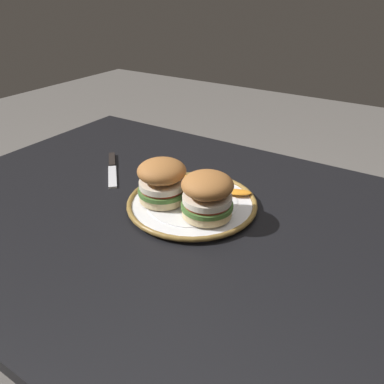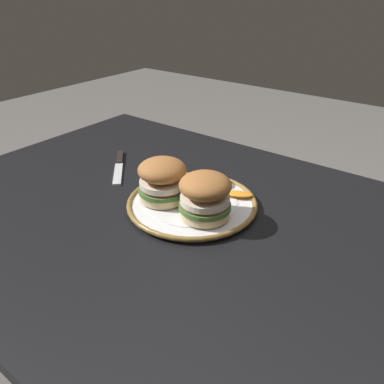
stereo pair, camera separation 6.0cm
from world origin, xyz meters
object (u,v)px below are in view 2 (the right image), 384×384
(dining_table, at_px, (206,258))
(dinner_plate, at_px, (192,203))
(sandwich_half_right, at_px, (163,179))
(sandwich_half_left, at_px, (205,195))
(table_knife, at_px, (119,165))

(dining_table, relative_size, dinner_plate, 4.73)
(sandwich_half_right, bearing_deg, dinner_plate, 27.41)
(dining_table, relative_size, sandwich_half_right, 10.91)
(sandwich_half_left, bearing_deg, table_knife, 166.49)
(dinner_plate, distance_m, sandwich_half_left, 0.09)
(dining_table, distance_m, sandwich_half_right, 0.21)
(dining_table, xyz_separation_m, table_knife, (-0.38, 0.10, 0.09))
(dining_table, bearing_deg, dinner_plate, 148.69)
(dining_table, distance_m, table_knife, 0.41)
(dinner_plate, relative_size, sandwich_half_right, 2.31)
(dining_table, xyz_separation_m, dinner_plate, (-0.08, 0.05, 0.10))
(dinner_plate, height_order, table_knife, dinner_plate)
(dinner_plate, height_order, sandwich_half_left, sandwich_half_left)
(dinner_plate, bearing_deg, dining_table, -31.31)
(sandwich_half_left, bearing_deg, sandwich_half_right, 179.15)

